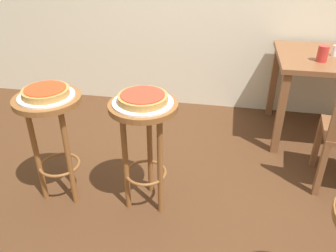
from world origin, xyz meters
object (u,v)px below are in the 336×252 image
object	(u,v)px
stool_middle	(52,125)
stool_leftside	(144,132)
pizza_middle	(46,92)
cup_near_edge	(323,54)
serving_plate_leftside	(143,102)
condiment_shaker	(335,51)
serving_plate_middle	(46,96)
pizza_leftside	(143,98)

from	to	relation	value
stool_middle	stool_leftside	distance (m)	0.60
pizza_middle	cup_near_edge	size ratio (longest dim) A/B	2.27
serving_plate_leftside	condiment_shaker	distance (m)	1.75
pizza_middle	serving_plate_leftside	bearing A→B (deg)	2.15
cup_near_edge	pizza_middle	bearing A→B (deg)	-149.98
stool_middle	cup_near_edge	world-z (taller)	cup_near_edge
serving_plate_middle	serving_plate_leftside	world-z (taller)	same
pizza_middle	stool_leftside	world-z (taller)	pizza_middle
stool_leftside	pizza_leftside	distance (m)	0.23
stool_middle	pizza_middle	size ratio (longest dim) A/B	2.70
stool_middle	serving_plate_leftside	xyz separation A→B (m)	(0.60, 0.02, 0.20)
cup_near_edge	condiment_shaker	distance (m)	0.20
serving_plate_leftside	condiment_shaker	world-z (taller)	condiment_shaker
stool_middle	pizza_middle	bearing A→B (deg)	3.58
pizza_leftside	condiment_shaker	size ratio (longest dim) A/B	3.41
serving_plate_middle	serving_plate_leftside	size ratio (longest dim) A/B	0.95
serving_plate_middle	serving_plate_leftside	xyz separation A→B (m)	(0.60, 0.02, 0.00)
stool_middle	serving_plate_middle	size ratio (longest dim) A/B	2.23
pizza_middle	condiment_shaker	world-z (taller)	condiment_shaker
stool_leftside	stool_middle	bearing A→B (deg)	-177.85
stool_middle	serving_plate_middle	xyz separation A→B (m)	(0.00, 0.00, 0.20)
serving_plate_middle	cup_near_edge	bearing A→B (deg)	30.02
stool_leftside	condiment_shaker	world-z (taller)	condiment_shaker
stool_middle	cup_near_edge	bearing A→B (deg)	30.02
serving_plate_middle	serving_plate_leftside	distance (m)	0.60
stool_leftside	condiment_shaker	xyz separation A→B (m)	(1.31, 1.16, 0.23)
serving_plate_middle	condiment_shaker	bearing A→B (deg)	31.92
pizza_middle	cup_near_edge	bearing A→B (deg)	30.02
pizza_middle	stool_leftside	distance (m)	0.64
stool_leftside	serving_plate_leftside	distance (m)	0.20
serving_plate_middle	stool_leftside	xyz separation A→B (m)	(0.60, 0.02, -0.20)
serving_plate_middle	pizza_leftside	distance (m)	0.60
serving_plate_middle	cup_near_edge	xyz separation A→B (m)	(1.78, 1.03, 0.05)
serving_plate_middle	pizza_leftside	size ratio (longest dim) A/B	1.16
stool_middle	condiment_shaker	size ratio (longest dim) A/B	8.81
serving_plate_middle	pizza_middle	size ratio (longest dim) A/B	1.21
stool_middle	condiment_shaker	bearing A→B (deg)	31.92
pizza_middle	condiment_shaker	size ratio (longest dim) A/B	3.26
stool_middle	pizza_leftside	bearing A→B (deg)	2.15
pizza_middle	condiment_shaker	xyz separation A→B (m)	(1.90, 1.19, -0.00)
pizza_leftside	cup_near_edge	xyz separation A→B (m)	(1.18, 1.00, 0.02)
serving_plate_middle	condiment_shaker	xyz separation A→B (m)	(1.90, 1.19, 0.03)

